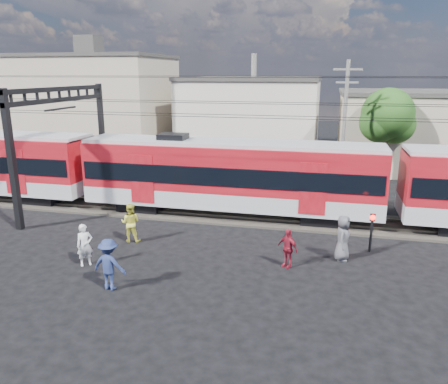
{
  "coord_description": "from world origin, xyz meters",
  "views": [
    {
      "loc": [
        4.91,
        -14.54,
        7.7
      ],
      "look_at": [
        0.32,
        5.0,
        2.2
      ],
      "focal_mm": 35.0,
      "sensor_mm": 36.0,
      "label": 1
    }
  ],
  "objects_px": {
    "pedestrian_a": "(85,245)",
    "crossing_signal": "(372,226)",
    "commuter_train": "(234,174)",
    "pedestrian_c": "(109,264)"
  },
  "relations": [
    {
      "from": "crossing_signal",
      "to": "pedestrian_a",
      "type": "bearing_deg",
      "value": -160.33
    },
    {
      "from": "commuter_train",
      "to": "pedestrian_a",
      "type": "relative_size",
      "value": 28.49
    },
    {
      "from": "pedestrian_a",
      "to": "crossing_signal",
      "type": "distance_m",
      "value": 12.27
    },
    {
      "from": "commuter_train",
      "to": "crossing_signal",
      "type": "distance_m",
      "value": 7.87
    },
    {
      "from": "pedestrian_a",
      "to": "pedestrian_c",
      "type": "relative_size",
      "value": 0.91
    },
    {
      "from": "pedestrian_c",
      "to": "pedestrian_a",
      "type": "bearing_deg",
      "value": -36.7
    },
    {
      "from": "pedestrian_a",
      "to": "crossing_signal",
      "type": "xyz_separation_m",
      "value": [
        11.55,
        4.13,
        0.34
      ]
    },
    {
      "from": "pedestrian_c",
      "to": "crossing_signal",
      "type": "height_order",
      "value": "pedestrian_c"
    },
    {
      "from": "commuter_train",
      "to": "pedestrian_a",
      "type": "distance_m",
      "value": 9.06
    },
    {
      "from": "commuter_train",
      "to": "crossing_signal",
      "type": "height_order",
      "value": "commuter_train"
    }
  ]
}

